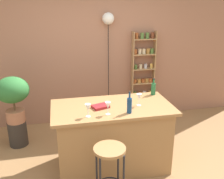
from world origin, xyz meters
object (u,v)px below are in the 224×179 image
at_px(bar_stool, 110,162).
at_px(spice_shelf, 143,75).
at_px(wine_glass_left, 139,97).
at_px(plant_stool, 18,133).
at_px(wine_glass_right, 108,106).
at_px(bottle_spirits_clear, 129,105).
at_px(bottle_soda_blue, 153,89).
at_px(potted_plant, 13,94).
at_px(pendant_globe_light, 108,20).
at_px(wine_glass_center, 88,108).
at_px(cookbook, 100,106).

xyz_separation_m(bar_stool, spice_shelf, (1.12, 2.19, 0.33)).
bearing_deg(wine_glass_left, plant_stool, 151.81).
relative_size(bar_stool, plant_stool, 1.74).
height_order(bar_stool, wine_glass_right, wine_glass_right).
distance_m(spice_shelf, plant_stool, 2.51).
height_order(bottle_spirits_clear, wine_glass_left, bottle_spirits_clear).
height_order(spice_shelf, bottle_soda_blue, spice_shelf).
relative_size(potted_plant, wine_glass_right, 4.56).
bearing_deg(pendant_globe_light, bar_stool, -101.19).
relative_size(plant_stool, potted_plant, 0.56).
bearing_deg(spice_shelf, wine_glass_right, -121.02).
xyz_separation_m(bar_stool, pendant_globe_light, (0.44, 2.22, 1.39)).
xyz_separation_m(bottle_spirits_clear, wine_glass_center, (-0.52, -0.00, 0.01)).
relative_size(plant_stool, bottle_soda_blue, 1.66).
relative_size(bar_stool, bottle_soda_blue, 2.88).
relative_size(potted_plant, wine_glass_center, 4.56).
height_order(bar_stool, wine_glass_center, wine_glass_center).
relative_size(plant_stool, bottle_spirits_clear, 1.47).
height_order(plant_stool, wine_glass_right, wine_glass_right).
bearing_deg(pendant_globe_light, spice_shelf, -2.49).
relative_size(potted_plant, cookbook, 3.56).
height_order(bottle_spirits_clear, bottle_soda_blue, bottle_spirits_clear).
xyz_separation_m(spice_shelf, potted_plant, (-2.34, -0.62, 0.02)).
bearing_deg(wine_glass_right, potted_plant, 138.58).
height_order(cookbook, pendant_globe_light, pendant_globe_light).
bearing_deg(plant_stool, cookbook, -36.45).
height_order(plant_stool, bottle_spirits_clear, bottle_spirits_clear).
bearing_deg(wine_glass_left, bottle_spirits_clear, -132.91).
relative_size(plant_stool, wine_glass_right, 2.55).
bearing_deg(bottle_soda_blue, potted_plant, 164.45).
bearing_deg(wine_glass_center, wine_glass_left, 16.36).
xyz_separation_m(plant_stool, wine_glass_right, (1.28, -1.13, 0.84)).
bearing_deg(cookbook, plant_stool, 125.11).
xyz_separation_m(wine_glass_center, wine_glass_right, (0.25, 0.01, 0.00)).
relative_size(wine_glass_center, cookbook, 0.78).
height_order(plant_stool, wine_glass_center, wine_glass_center).
bearing_deg(bottle_soda_blue, plant_stool, 164.45).
distance_m(plant_stool, cookbook, 1.70).
relative_size(bar_stool, wine_glass_right, 4.43).
relative_size(spice_shelf, wine_glass_right, 10.52).
bearing_deg(pendant_globe_light, wine_glass_right, -101.70).
height_order(wine_glass_right, pendant_globe_light, pendant_globe_light).
relative_size(spice_shelf, bottle_soda_blue, 6.84).
bearing_deg(plant_stool, pendant_globe_light, 21.55).
xyz_separation_m(plant_stool, pendant_globe_light, (1.65, 0.65, 1.73)).
bearing_deg(wine_glass_right, bottle_soda_blue, 34.48).
bearing_deg(wine_glass_right, wine_glass_center, -176.92).
height_order(bottle_spirits_clear, pendant_globe_light, pendant_globe_light).
bearing_deg(cookbook, pendant_globe_light, 56.37).
bearing_deg(potted_plant, wine_glass_right, -41.42).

